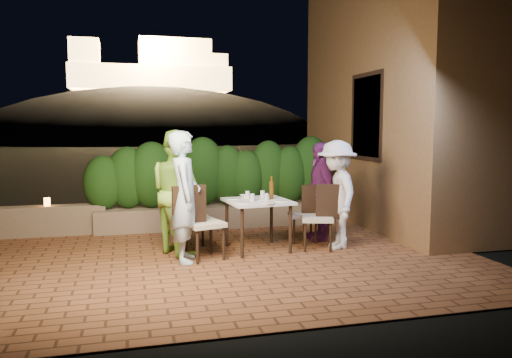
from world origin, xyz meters
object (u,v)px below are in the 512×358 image
object	(u,v)px
chair_left_back	(195,217)
chair_right_front	(317,217)
chair_left_front	(204,222)
diner_purple	(320,191)
beer_bottle	(271,188)
diner_blue	(185,197)
chair_right_back	(303,213)
dining_table	(258,225)
parapet_lamp	(47,202)
diner_green	(177,192)
diner_white	(337,194)
bowl	(246,196)

from	to	relation	value
chair_left_back	chair_right_front	xyz separation A→B (m)	(1.78, -0.38, -0.01)
chair_left_front	diner_purple	size ratio (longest dim) A/B	0.66
beer_bottle	diner_purple	size ratio (longest dim) A/B	0.22
chair_right_front	diner_blue	xyz separation A→B (m)	(-1.98, -0.19, 0.39)
chair_left_back	chair_right_back	bearing A→B (deg)	-6.28
chair_right_back	dining_table	bearing A→B (deg)	30.53
chair_left_front	chair_right_back	xyz separation A→B (m)	(1.68, 0.66, -0.07)
chair_right_back	diner_purple	bearing A→B (deg)	-158.82
chair_right_back	parapet_lamp	size ratio (longest dim) A/B	6.49
beer_bottle	chair_right_back	world-z (taller)	beer_bottle
dining_table	diner_blue	world-z (taller)	diner_blue
diner_green	parapet_lamp	distance (m)	2.66
beer_bottle	parapet_lamp	xyz separation A→B (m)	(-3.39, 1.80, -0.35)
chair_right_front	diner_white	size ratio (longest dim) A/B	0.60
diner_white	beer_bottle	bearing A→B (deg)	-97.95
diner_green	diner_purple	distance (m)	2.33
chair_left_back	parapet_lamp	world-z (taller)	chair_left_back
diner_green	beer_bottle	bearing A→B (deg)	-120.10
chair_right_back	diner_purple	xyz separation A→B (m)	(0.31, 0.07, 0.34)
dining_table	chair_right_front	world-z (taller)	chair_right_front
chair_left_back	parapet_lamp	xyz separation A→B (m)	(-2.26, 1.65, 0.07)
chair_left_back	diner_white	xyz separation A→B (m)	(2.09, -0.38, 0.32)
chair_left_front	diner_blue	xyz separation A→B (m)	(-0.27, -0.05, 0.37)
bowl	diner_purple	size ratio (longest dim) A/B	0.11
chair_left_back	diner_purple	world-z (taller)	diner_purple
bowl	diner_purple	xyz separation A→B (m)	(1.26, 0.15, 0.02)
beer_bottle	chair_left_back	bearing A→B (deg)	172.62
diner_green	diner_blue	bearing A→B (deg)	159.24
chair_right_front	diner_green	distance (m)	2.10
chair_left_back	diner_blue	size ratio (longest dim) A/B	0.56
chair_left_front	parapet_lamp	bearing A→B (deg)	119.95
dining_table	diner_green	size ratio (longest dim) A/B	0.50
chair_right_back	diner_blue	xyz separation A→B (m)	(-1.94, -0.71, 0.43)
beer_bottle	diner_green	bearing A→B (deg)	176.54
beer_bottle	diner_blue	xyz separation A→B (m)	(-1.34, -0.42, -0.04)
diner_blue	diner_purple	xyz separation A→B (m)	(2.26, 0.78, -0.10)
bowl	diner_purple	bearing A→B (deg)	6.63
diner_green	diner_purple	world-z (taller)	diner_green
diner_blue	diner_white	world-z (taller)	diner_blue
diner_white	diner_purple	distance (m)	0.59
bowl	diner_blue	distance (m)	1.19
beer_bottle	chair_right_front	size ratio (longest dim) A/B	0.35
dining_table	diner_blue	bearing A→B (deg)	-161.62
dining_table	chair_right_front	xyz separation A→B (m)	(0.87, -0.17, 0.11)
bowl	diner_green	bearing A→B (deg)	-173.02
bowl	chair_right_back	world-z (taller)	chair_right_back
chair_left_front	diner_blue	size ratio (longest dim) A/B	0.59
chair_left_front	beer_bottle	bearing A→B (deg)	2.06
chair_left_back	chair_right_back	distance (m)	1.75
bowl	chair_right_back	size ratio (longest dim) A/B	0.20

